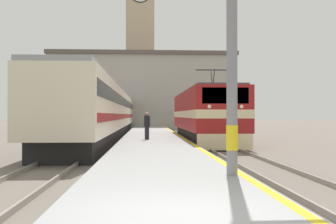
{
  "coord_description": "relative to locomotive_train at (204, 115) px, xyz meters",
  "views": [
    {
      "loc": [
        -0.49,
        -5.73,
        1.83
      ],
      "look_at": [
        1.08,
        21.89,
        2.03
      ],
      "focal_mm": 42.0,
      "sensor_mm": 36.0,
      "label": 1
    }
  ],
  "objects": [
    {
      "name": "platform",
      "position": [
        -3.42,
        4.4,
        -1.61
      ],
      "size": [
        3.97,
        140.0,
        0.39
      ],
      "color": "#999999",
      "rests_on": "ground"
    },
    {
      "name": "person_on_platform",
      "position": [
        -3.84,
        -3.17,
        -0.58
      ],
      "size": [
        0.34,
        0.34,
        1.6
      ],
      "color": "#23232D",
      "rests_on": "platform"
    },
    {
      "name": "rail_track_far",
      "position": [
        -7.06,
        4.4,
        -1.77
      ],
      "size": [
        2.84,
        140.0,
        0.16
      ],
      "color": "#70665B",
      "rests_on": "ground"
    },
    {
      "name": "locomotive_train",
      "position": [
        0.0,
        0.0,
        0.0
      ],
      "size": [
        2.92,
        14.68,
        4.48
      ],
      "color": "black",
      "rests_on": "ground"
    },
    {
      "name": "passenger_train",
      "position": [
        -7.06,
        7.87,
        0.28
      ],
      "size": [
        2.92,
        41.73,
        3.85
      ],
      "color": "black",
      "rests_on": "ground"
    },
    {
      "name": "ground_plane",
      "position": [
        -3.42,
        9.4,
        -1.8
      ],
      "size": [
        200.0,
        200.0,
        0.0
      ],
      "primitive_type": "plane",
      "color": "#70665B"
    },
    {
      "name": "clock_tower",
      "position": [
        -4.77,
        34.6,
        12.63
      ],
      "size": [
        5.33,
        5.33,
        27.11
      ],
      "color": "tan",
      "rests_on": "ground"
    },
    {
      "name": "catenary_mast",
      "position": [
        -1.79,
        -17.04,
        2.33
      ],
      "size": [
        2.15,
        0.28,
        7.6
      ],
      "color": "gray",
      "rests_on": "platform"
    },
    {
      "name": "rail_track_near",
      "position": [
        0.0,
        4.4,
        -1.77
      ],
      "size": [
        2.83,
        140.0,
        0.16
      ],
      "color": "#70665B",
      "rests_on": "ground"
    },
    {
      "name": "station_building",
      "position": [
        -4.29,
        27.0,
        3.2
      ],
      "size": [
        24.28,
        8.76,
        9.95
      ],
      "color": "#A8A399",
      "rests_on": "ground"
    }
  ]
}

